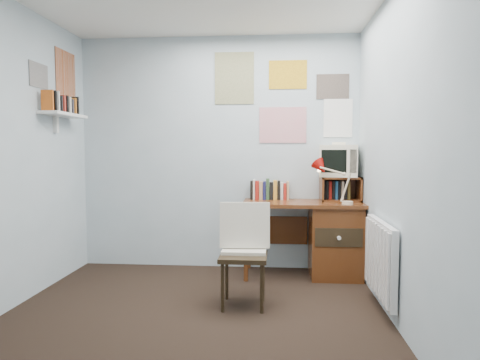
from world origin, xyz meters
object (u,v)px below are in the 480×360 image
object	(u,v)px
radiator	(381,259)
desk_lamp	(348,184)
desk_chair	(243,257)
crt_tv	(339,159)
desk	(329,237)
wall_shelf	(64,115)
tv_riser	(340,189)

from	to	relation	value
radiator	desk_lamp	bearing A→B (deg)	100.47
desk_chair	crt_tv	size ratio (longest dim) A/B	2.20
desk	radiator	world-z (taller)	desk
wall_shelf	tv_riser	bearing A→B (deg)	10.32
desk_lamp	crt_tv	xyz separation A→B (m)	(-0.05, 0.30, 0.23)
desk	crt_tv	size ratio (longest dim) A/B	3.21
desk_lamp	radiator	xyz separation A→B (m)	(0.14, -0.76, -0.53)
desk	desk_chair	distance (m)	1.22
desk_lamp	tv_riser	xyz separation A→B (m)	(-0.03, 0.28, -0.07)
desk_chair	tv_riser	distance (m)	1.46
tv_riser	crt_tv	size ratio (longest dim) A/B	1.07
desk_lamp	radiator	world-z (taller)	desk_lamp
tv_riser	radiator	world-z (taller)	tv_riser
crt_tv	desk	bearing A→B (deg)	-119.17
desk_chair	wall_shelf	distance (m)	2.21
tv_riser	desk_chair	bearing A→B (deg)	-132.13
desk_lamp	tv_riser	world-z (taller)	desk_lamp
desk	desk_chair	world-z (taller)	desk_chair
desk_chair	desk	bearing A→B (deg)	48.77
crt_tv	wall_shelf	world-z (taller)	wall_shelf
desk	desk_lamp	bearing A→B (deg)	-49.17
desk_lamp	wall_shelf	distance (m)	2.81
desk_chair	wall_shelf	world-z (taller)	wall_shelf
crt_tv	desk_chair	bearing A→B (deg)	-122.03
radiator	wall_shelf	distance (m)	3.15
desk_chair	radiator	size ratio (longest dim) A/B	1.03
desk_chair	tv_riser	world-z (taller)	tv_riser
desk	tv_riser	size ratio (longest dim) A/B	3.00
desk	crt_tv	world-z (taller)	crt_tv
desk	crt_tv	bearing A→B (deg)	51.78
desk_chair	radiator	world-z (taller)	desk_chair
tv_riser	radiator	bearing A→B (deg)	-80.72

